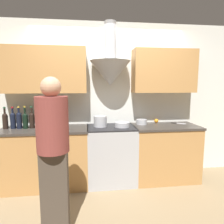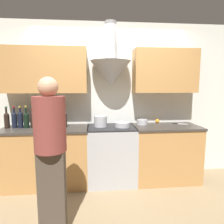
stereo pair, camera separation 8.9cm
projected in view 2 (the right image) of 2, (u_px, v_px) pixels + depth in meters
The scene contains 21 objects.
ground_plane at pixel (114, 192), 2.94m from camera, with size 12.00×12.00×0.00m, color #847051.
wall_back at pixel (107, 91), 3.35m from camera, with size 8.40×0.65×2.60m.
counter_left at pixel (46, 156), 3.14m from camera, with size 1.33×0.62×0.92m.
counter_right at pixel (165, 153), 3.32m from camera, with size 1.06×0.62×0.92m.
stove_range at pixel (111, 154), 3.23m from camera, with size 0.76×0.60×0.92m.
wine_bottle_0 at pixel (7, 119), 3.06m from camera, with size 0.08×0.08×0.33m.
wine_bottle_1 at pixel (14, 119), 3.07m from camera, with size 0.08×0.08×0.33m.
wine_bottle_2 at pixel (20, 119), 3.07m from camera, with size 0.08×0.08×0.34m.
wine_bottle_3 at pixel (26, 119), 3.07m from camera, with size 0.08×0.08×0.35m.
wine_bottle_4 at pixel (33, 119), 3.09m from camera, with size 0.08×0.08×0.34m.
wine_bottle_5 at pixel (38, 120), 3.08m from camera, with size 0.07×0.07×0.30m.
wine_bottle_6 at pixel (45, 119), 3.11m from camera, with size 0.07×0.07×0.35m.
wine_bottle_7 at pixel (52, 119), 3.12m from camera, with size 0.08×0.08×0.32m.
wine_bottle_8 at pixel (59, 119), 3.11m from camera, with size 0.07×0.07×0.34m.
wine_bottle_9 at pixel (65, 119), 3.12m from camera, with size 0.07×0.07×0.31m.
stock_pot at pixel (101, 121), 3.18m from camera, with size 0.21×0.21×0.17m.
mixing_bowl at pixel (122, 125), 3.15m from camera, with size 0.24×0.24×0.07m.
orange_fruit at pixel (157, 121), 3.47m from camera, with size 0.07×0.07×0.07m.
saucepan at pixel (142, 122), 3.35m from camera, with size 0.18×0.18×0.08m.
chefs_knife at pixel (180, 124), 3.39m from camera, with size 0.23×0.14×0.01m.
person_foreground_left at pixel (51, 150), 2.02m from camera, with size 0.32×0.32×1.66m.
Camera 2 is at (-0.29, -2.74, 1.58)m, focal length 32.00 mm.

